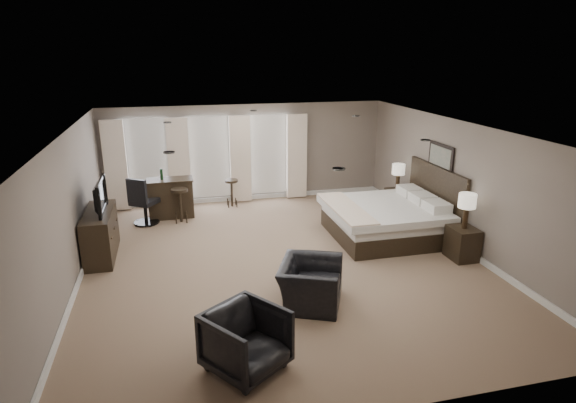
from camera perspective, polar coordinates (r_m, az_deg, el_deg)
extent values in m
cube|color=#836953|center=(9.48, -0.60, -7.15)|extent=(7.60, 8.60, 0.04)
cube|color=silver|center=(8.72, -0.65, 8.56)|extent=(7.60, 8.60, 0.04)
cube|color=gray|center=(13.06, -4.93, 5.74)|extent=(7.50, 0.04, 2.60)
cube|color=gray|center=(5.30, 10.28, -12.96)|extent=(7.50, 0.04, 2.60)
cube|color=gray|center=(8.97, -24.63, -1.36)|extent=(0.04, 8.50, 2.60)
cube|color=gray|center=(10.49, 19.75, 1.81)|extent=(0.04, 8.50, 2.60)
cube|color=silver|center=(12.88, -16.42, 4.69)|extent=(1.15, 0.04, 2.05)
cube|color=silver|center=(12.90, -9.29, 5.20)|extent=(1.15, 0.04, 2.05)
cube|color=silver|center=(13.11, -2.29, 5.62)|extent=(1.15, 0.04, 2.05)
cube|color=beige|center=(12.83, -19.75, 4.00)|extent=(0.55, 0.12, 2.30)
cube|color=beige|center=(12.76, -12.82, 4.53)|extent=(0.55, 0.12, 2.30)
cube|color=beige|center=(12.88, -5.67, 5.01)|extent=(0.55, 0.12, 2.30)
cube|color=beige|center=(13.18, 1.03, 5.38)|extent=(0.55, 0.12, 2.30)
cube|color=silver|center=(10.70, 12.00, -0.24)|extent=(2.39, 2.29, 1.52)
cube|color=black|center=(10.10, 19.96, -4.68)|extent=(0.48, 0.59, 0.64)
cube|color=black|center=(12.46, 12.71, 0.03)|extent=(0.45, 0.55, 0.60)
cube|color=beige|center=(9.88, 20.36, -1.08)|extent=(0.34, 0.34, 0.70)
cube|color=beige|center=(12.29, 12.90, 2.84)|extent=(0.32, 0.32, 0.66)
cube|color=slate|center=(10.98, 17.62, 5.11)|extent=(0.04, 0.96, 0.56)
cube|color=black|center=(10.25, -21.33, -3.62)|extent=(0.52, 1.62, 0.94)
imported|color=black|center=(10.08, -21.67, -0.74)|extent=(0.64, 1.10, 0.14)
imported|color=black|center=(7.84, 2.67, -8.87)|extent=(1.09, 1.29, 0.95)
imported|color=black|center=(6.38, -4.99, -15.82)|extent=(1.22, 1.20, 0.92)
cube|color=black|center=(12.16, -13.71, 0.43)|extent=(1.11, 0.58, 0.97)
cube|color=black|center=(11.75, -12.63, -0.45)|extent=(0.42, 0.42, 0.83)
cube|color=black|center=(12.71, -6.68, 0.99)|extent=(0.36, 0.36, 0.72)
cube|color=black|center=(11.79, -16.65, 0.12)|extent=(0.82, 0.82, 1.16)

